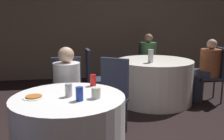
{
  "coord_description": "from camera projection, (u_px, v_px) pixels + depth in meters",
  "views": [
    {
      "loc": [
        -0.1,
        -2.11,
        1.44
      ],
      "look_at": [
        0.36,
        0.8,
        0.85
      ],
      "focal_mm": 40.0,
      "sensor_mm": 36.0,
      "label": 1
    }
  ],
  "objects": [
    {
      "name": "wall_back",
      "position": [
        76.0,
        22.0,
        6.08
      ],
      "size": [
        16.0,
        0.06,
        2.8
      ],
      "color": "gray",
      "rests_on": "ground_plane"
    },
    {
      "name": "table_near",
      "position": [
        70.0,
        134.0,
        2.37
      ],
      "size": [
        1.05,
        1.05,
        0.75
      ],
      "color": "white",
      "rests_on": "ground_plane"
    },
    {
      "name": "table_far",
      "position": [
        154.0,
        81.0,
        4.47
      ],
      "size": [
        1.35,
        1.35,
        0.75
      ],
      "color": "white",
      "rests_on": "ground_plane"
    },
    {
      "name": "chair_near_northeast",
      "position": [
        112.0,
        90.0,
        3.17
      ],
      "size": [
        0.56,
        0.56,
        0.97
      ],
      "rotation": [
        0.0,
        0.0,
        -3.74
      ],
      "color": "#2D3347",
      "rests_on": "ground_plane"
    },
    {
      "name": "chair_near_north",
      "position": [
        67.0,
        88.0,
        3.24
      ],
      "size": [
        0.41,
        0.42,
        0.97
      ],
      "rotation": [
        0.0,
        0.0,
        -3.11
      ],
      "color": "#2D3347",
      "rests_on": "ground_plane"
    },
    {
      "name": "chair_far_north",
      "position": [
        147.0,
        60.0,
        5.5
      ],
      "size": [
        0.47,
        0.47,
        0.97
      ],
      "rotation": [
        0.0,
        0.0,
        -3.33
      ],
      "color": "#2D3347",
      "rests_on": "ground_plane"
    },
    {
      "name": "chair_far_east",
      "position": [
        215.0,
        70.0,
        4.44
      ],
      "size": [
        0.46,
        0.45,
        0.97
      ],
      "rotation": [
        0.0,
        0.0,
        1.42
      ],
      "color": "#2D3347",
      "rests_on": "ground_plane"
    },
    {
      "name": "chair_far_west",
      "position": [
        93.0,
        73.0,
        4.22
      ],
      "size": [
        0.42,
        0.42,
        0.97
      ],
      "rotation": [
        0.0,
        0.0,
        -1.53
      ],
      "color": "#2D3347",
      "rests_on": "ground_plane"
    },
    {
      "name": "person_white_shirt",
      "position": [
        67.0,
        92.0,
        3.08
      ],
      "size": [
        0.33,
        0.51,
        1.12
      ],
      "rotation": [
        0.0,
        0.0,
        -3.11
      ],
      "color": "#33384C",
      "rests_on": "ground_plane"
    },
    {
      "name": "person_green_jacket",
      "position": [
        148.0,
        61.0,
        5.33
      ],
      "size": [
        0.38,
        0.51,
        1.16
      ],
      "rotation": [
        0.0,
        0.0,
        -3.33
      ],
      "color": "#4C4238",
      "rests_on": "ground_plane"
    },
    {
      "name": "person_floral_shirt",
      "position": [
        206.0,
        70.0,
        4.44
      ],
      "size": [
        0.52,
        0.39,
        1.12
      ],
      "rotation": [
        0.0,
        0.0,
        1.42
      ],
      "color": "#33384C",
      "rests_on": "ground_plane"
    },
    {
      "name": "pizza_plate_near",
      "position": [
        34.0,
        97.0,
        2.26
      ],
      "size": [
        0.2,
        0.2,
        0.02
      ],
      "color": "white",
      "rests_on": "table_near"
    },
    {
      "name": "soda_can_silver",
      "position": [
        69.0,
        90.0,
        2.29
      ],
      "size": [
        0.07,
        0.07,
        0.12
      ],
      "color": "silver",
      "rests_on": "table_near"
    },
    {
      "name": "soda_can_blue",
      "position": [
        79.0,
        94.0,
        2.17
      ],
      "size": [
        0.07,
        0.07,
        0.12
      ],
      "color": "#1E38A5",
      "rests_on": "table_near"
    },
    {
      "name": "soda_can_red",
      "position": [
        93.0,
        80.0,
        2.66
      ],
      "size": [
        0.07,
        0.07,
        0.12
      ],
      "color": "red",
      "rests_on": "table_near"
    },
    {
      "name": "cup_near",
      "position": [
        96.0,
        93.0,
        2.24
      ],
      "size": [
        0.08,
        0.08,
        0.1
      ],
      "color": "silver",
      "rests_on": "table_near"
    },
    {
      "name": "bottle_far",
      "position": [
        151.0,
        56.0,
        4.11
      ],
      "size": [
        0.09,
        0.09,
        0.22
      ],
      "color": "white",
      "rests_on": "table_far"
    }
  ]
}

